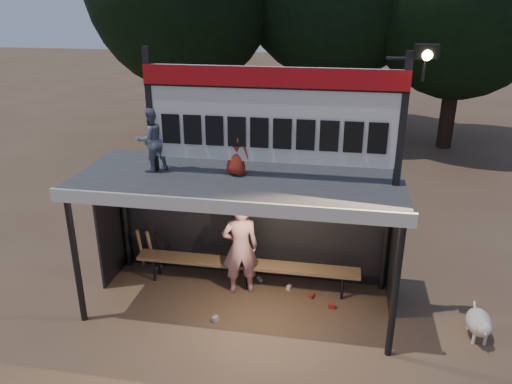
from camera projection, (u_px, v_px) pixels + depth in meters
ground at (240, 303)px, 8.53m from camera, size 80.00×80.00×0.00m
player at (240, 248)px, 8.56m from camera, size 0.73×0.58×1.73m
child_a at (151, 139)px, 7.71m from camera, size 0.62×0.62×1.01m
child_b at (236, 147)px, 7.56m from camera, size 0.51×0.47×0.88m
dugout_shelter at (242, 198)px, 8.08m from camera, size 5.10×2.08×2.32m
scoreboard_assembly at (275, 112)px, 7.21m from camera, size 4.10×0.27×1.99m
bench at (246, 265)px, 8.88m from camera, size 4.00×0.35×0.48m
dog at (479, 323)px, 7.55m from camera, size 0.36×0.81×0.49m
bats at (151, 249)px, 9.44m from camera, size 0.48×0.33×0.84m
litter at (260, 292)px, 8.78m from camera, size 3.42×1.53×0.08m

